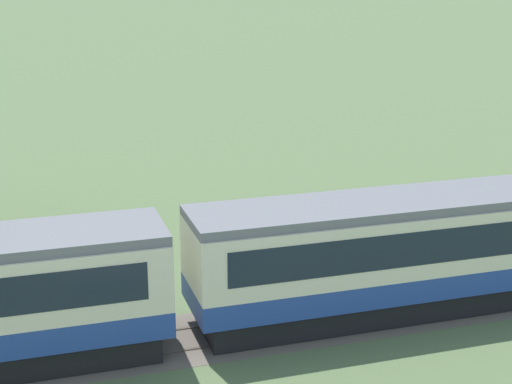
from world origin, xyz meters
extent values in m
cube|color=#234293|center=(-3.50, 0.03, 1.30)|extent=(19.06, 3.08, 0.80)
cube|color=beige|center=(-3.50, 0.03, 2.71)|extent=(19.06, 3.08, 2.02)
cube|color=#192330|center=(-3.50, 0.03, 2.81)|extent=(17.53, 3.12, 1.13)
cube|color=slate|center=(-3.50, 0.03, 3.87)|extent=(19.06, 2.90, 0.30)
cube|color=black|center=(-3.50, 0.03, 0.46)|extent=(18.30, 2.65, 0.88)
cylinder|color=black|center=(-9.79, -0.69, 0.45)|extent=(0.90, 0.18, 0.90)
cylinder|color=black|center=(-9.79, 0.75, 0.45)|extent=(0.90, 0.18, 0.90)
cylinder|color=black|center=(-17.09, -0.69, 0.45)|extent=(0.90, 0.18, 0.90)
cylinder|color=black|center=(-17.09, 0.75, 0.45)|extent=(0.90, 0.18, 0.90)
cube|color=#665B51|center=(-9.30, 0.03, 0.01)|extent=(148.95, 3.60, 0.01)
cube|color=#4C4238|center=(-9.30, -0.69, 0.02)|extent=(148.95, 0.12, 0.04)
cube|color=#4C4238|center=(-9.30, 0.75, 0.02)|extent=(148.95, 0.12, 0.04)
camera|label=1|loc=(-17.77, -22.02, 11.58)|focal=55.00mm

